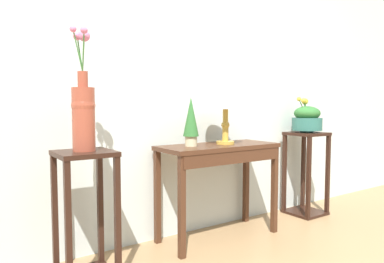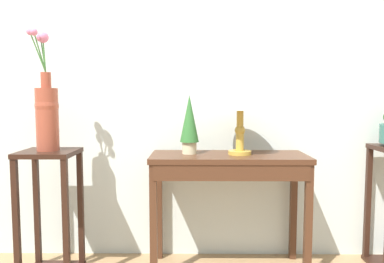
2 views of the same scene
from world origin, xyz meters
name	(u,v)px [view 2 (image 2 of 2)]	position (x,y,z in m)	size (l,w,h in m)	color
back_wall_with_art	(233,66)	(0.00, 1.53, 1.40)	(9.00, 0.10, 2.80)	silver
console_table	(229,174)	(-0.05, 1.20, 0.67)	(1.04, 0.43, 0.80)	#472819
table_lamp	(240,97)	(0.02, 1.23, 1.18)	(0.34, 0.34, 0.50)	gold
potted_plant_on_console	(189,122)	(-0.32, 1.25, 1.01)	(0.13, 0.13, 0.39)	beige
pedestal_stand_left	(50,214)	(-1.22, 1.12, 0.42)	(0.35, 0.35, 0.84)	black
flower_vase_tall_left	(47,110)	(-1.22, 1.12, 1.09)	(0.16, 0.20, 0.76)	#9E4733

